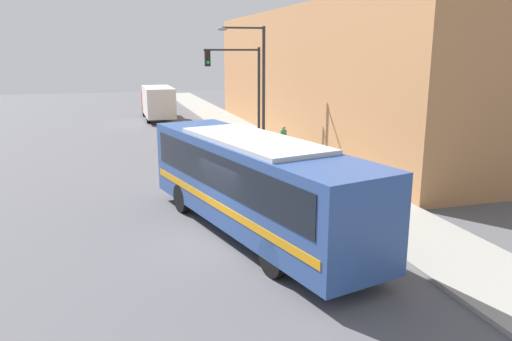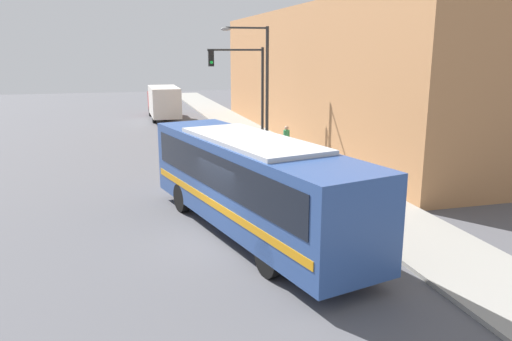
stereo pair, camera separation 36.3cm
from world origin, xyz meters
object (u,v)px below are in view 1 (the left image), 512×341
(city_bus, at_px, (253,179))
(traffic_light_pole, at_px, (241,81))
(delivery_truck, at_px, (157,102))
(fire_hydrant, at_px, (317,180))
(pedestrian_near_corner, at_px, (283,142))
(parking_meter, at_px, (292,153))
(street_lamp, at_px, (257,78))

(city_bus, height_order, traffic_light_pole, traffic_light_pole)
(delivery_truck, xyz_separation_m, fire_hydrant, (4.25, -24.65, -1.09))
(fire_hydrant, bearing_deg, delivery_truck, 99.78)
(city_bus, relative_size, delivery_truck, 1.43)
(traffic_light_pole, distance_m, pedestrian_near_corner, 4.57)
(fire_hydrant, xyz_separation_m, pedestrian_near_corner, (0.64, 6.12, 0.56))
(parking_meter, bearing_deg, delivery_truck, 101.17)
(fire_hydrant, bearing_deg, street_lamp, 90.83)
(street_lamp, bearing_deg, delivery_truck, 104.34)
(fire_hydrant, relative_size, parking_meter, 0.51)
(fire_hydrant, distance_m, traffic_light_pole, 9.85)
(city_bus, xyz_separation_m, parking_meter, (4.08, 7.29, -0.80))
(delivery_truck, bearing_deg, parking_meter, -78.83)
(street_lamp, distance_m, pedestrian_near_corner, 4.14)
(fire_hydrant, xyz_separation_m, street_lamp, (-0.12, 8.51, 3.85))
(city_bus, distance_m, delivery_truck, 28.83)
(traffic_light_pole, xyz_separation_m, street_lamp, (0.78, -0.60, 0.20))
(delivery_truck, xyz_separation_m, parking_meter, (4.25, -21.53, -0.51))
(parking_meter, xyz_separation_m, pedestrian_near_corner, (0.64, 3.00, -0.02))
(fire_hydrant, relative_size, pedestrian_near_corner, 0.40)
(delivery_truck, distance_m, street_lamp, 16.89)
(delivery_truck, bearing_deg, city_bus, -89.65)
(city_bus, distance_m, traffic_light_pole, 13.84)
(street_lamp, bearing_deg, pedestrian_near_corner, -72.34)
(delivery_truck, bearing_deg, street_lamp, -75.66)
(parking_meter, xyz_separation_m, street_lamp, (-0.12, 5.39, 3.28))
(traffic_light_pole, bearing_deg, delivery_truck, 102.15)
(fire_hydrant, distance_m, pedestrian_near_corner, 6.18)
(delivery_truck, xyz_separation_m, street_lamp, (4.13, -16.14, 2.77))
(fire_hydrant, bearing_deg, city_bus, -134.32)
(pedestrian_near_corner, bearing_deg, street_lamp, 107.66)
(parking_meter, height_order, pedestrian_near_corner, pedestrian_near_corner)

